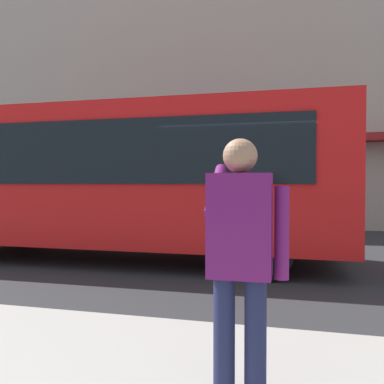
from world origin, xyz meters
name	(u,v)px	position (x,y,z in m)	size (l,w,h in m)	color
ground_plane	(243,266)	(0.00, 0.00, 0.00)	(60.00, 60.00, 0.00)	#2B2B2D
building_facade_far	(265,57)	(-0.02, -6.80, 5.99)	(28.00, 1.55, 12.00)	#A89E8E
red_bus	(116,177)	(2.60, -0.05, 1.68)	(9.05, 2.54, 3.08)	red
pedestrian_photographer	(241,250)	(-0.52, 4.91, 1.14)	(0.53, 0.52, 1.70)	#1E2347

